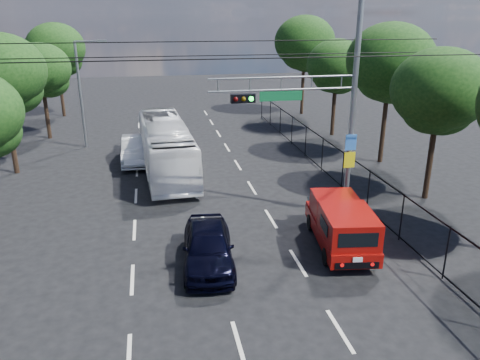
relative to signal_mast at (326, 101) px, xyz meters
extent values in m
plane|color=black|center=(-5.28, -7.99, -5.24)|extent=(120.00, 120.00, 0.00)
cube|color=beige|center=(-8.28, -7.99, -5.24)|extent=(0.12, 2.00, 0.01)
cube|color=beige|center=(-8.28, -3.99, -5.24)|extent=(0.12, 2.00, 0.01)
cube|color=beige|center=(-8.28, 0.01, -5.24)|extent=(0.12, 2.00, 0.01)
cube|color=beige|center=(-8.28, 4.01, -5.24)|extent=(0.12, 2.00, 0.01)
cube|color=beige|center=(-8.28, 8.01, -5.24)|extent=(0.12, 2.00, 0.01)
cube|color=beige|center=(-8.28, 12.01, -5.24)|extent=(0.12, 2.00, 0.01)
cube|color=beige|center=(-8.28, 16.01, -5.24)|extent=(0.12, 2.00, 0.01)
cube|color=beige|center=(-8.28, 20.01, -5.24)|extent=(0.12, 2.00, 0.01)
cube|color=beige|center=(-8.28, 24.01, -5.24)|extent=(0.12, 2.00, 0.01)
cube|color=beige|center=(-5.28, -7.99, -5.24)|extent=(0.12, 2.00, 0.01)
cube|color=beige|center=(-5.28, -3.99, -5.24)|extent=(0.12, 2.00, 0.01)
cube|color=beige|center=(-5.28, 0.01, -5.24)|extent=(0.12, 2.00, 0.01)
cube|color=beige|center=(-5.28, 4.01, -5.24)|extent=(0.12, 2.00, 0.01)
cube|color=beige|center=(-5.28, 8.01, -5.24)|extent=(0.12, 2.00, 0.01)
cube|color=beige|center=(-5.28, 12.01, -5.24)|extent=(0.12, 2.00, 0.01)
cube|color=beige|center=(-5.28, 16.01, -5.24)|extent=(0.12, 2.00, 0.01)
cube|color=beige|center=(-5.28, 20.01, -5.24)|extent=(0.12, 2.00, 0.01)
cube|color=beige|center=(-5.28, 24.01, -5.24)|extent=(0.12, 2.00, 0.01)
cube|color=beige|center=(-2.28, -7.99, -5.24)|extent=(0.12, 2.00, 0.01)
cube|color=beige|center=(-2.28, -3.99, -5.24)|extent=(0.12, 2.00, 0.01)
cube|color=beige|center=(-2.28, 0.01, -5.24)|extent=(0.12, 2.00, 0.01)
cube|color=beige|center=(-2.28, 4.01, -5.24)|extent=(0.12, 2.00, 0.01)
cube|color=beige|center=(-2.28, 8.01, -5.24)|extent=(0.12, 2.00, 0.01)
cube|color=beige|center=(-2.28, 12.01, -5.24)|extent=(0.12, 2.00, 0.01)
cube|color=beige|center=(-2.28, 16.01, -5.24)|extent=(0.12, 2.00, 0.01)
cube|color=beige|center=(-2.28, 20.01, -5.24)|extent=(0.12, 2.00, 0.01)
cube|color=beige|center=(-2.28, 24.01, -5.24)|extent=(0.12, 2.00, 0.01)
cylinder|color=slate|center=(1.22, 0.01, -0.49)|extent=(0.24, 0.24, 9.50)
cylinder|color=slate|center=(-1.88, 0.01, 1.01)|extent=(6.20, 0.08, 0.08)
cylinder|color=slate|center=(-1.88, 0.01, 0.51)|extent=(6.20, 0.08, 0.08)
cube|color=black|center=(-3.58, 0.01, 0.21)|extent=(1.00, 0.28, 0.35)
sphere|color=#3F0505|center=(-3.90, -0.14, 0.21)|extent=(0.20, 0.20, 0.20)
sphere|color=#4C3805|center=(-3.58, -0.14, 0.21)|extent=(0.20, 0.20, 0.20)
sphere|color=#0CE533|center=(-3.26, -0.14, 0.21)|extent=(0.20, 0.20, 0.20)
cube|color=#0D5B2E|center=(-1.98, 0.01, 0.26)|extent=(1.80, 0.05, 0.40)
cube|color=blue|center=(1.20, -0.13, -1.84)|extent=(0.50, 0.04, 0.70)
cube|color=#D7CC0B|center=(1.20, -0.13, -2.64)|extent=(0.50, 0.04, 0.70)
cylinder|color=slate|center=(0.62, 0.01, 0.76)|extent=(0.05, 0.05, 0.50)
cylinder|color=slate|center=(-0.68, 0.01, 0.76)|extent=(0.05, 0.05, 0.50)
cylinder|color=slate|center=(-1.98, 0.01, 0.76)|extent=(0.05, 0.05, 0.50)
cylinder|color=slate|center=(-3.28, 0.01, 0.76)|extent=(0.05, 0.05, 0.50)
cylinder|color=slate|center=(-4.58, 0.01, 0.76)|extent=(0.05, 0.05, 0.50)
cylinder|color=slate|center=(-11.78, 14.01, -1.74)|extent=(0.18, 0.18, 7.00)
cylinder|color=slate|center=(-10.98, 14.01, 1.76)|extent=(1.60, 0.09, 0.09)
cube|color=slate|center=(-10.08, 14.01, 1.76)|extent=(0.60, 0.22, 0.15)
cylinder|color=black|center=(-5.28, -1.99, 1.96)|extent=(22.00, 0.04, 0.04)
cylinder|color=black|center=(-5.28, 1.51, 2.36)|extent=(22.00, 0.04, 0.04)
cylinder|color=black|center=(-5.28, 3.01, 1.66)|extent=(22.00, 0.04, 0.04)
cube|color=black|center=(2.32, 4.01, -3.29)|extent=(0.04, 34.00, 0.06)
cube|color=black|center=(2.32, 4.01, -5.09)|extent=(0.04, 34.00, 0.06)
cylinder|color=black|center=(2.32, -5.99, -4.24)|extent=(0.06, 0.06, 2.00)
cylinder|color=black|center=(2.32, -2.99, -4.24)|extent=(0.06, 0.06, 2.00)
cylinder|color=black|center=(2.32, 0.01, -4.24)|extent=(0.06, 0.06, 2.00)
cylinder|color=black|center=(2.32, 3.01, -4.24)|extent=(0.06, 0.06, 2.00)
cylinder|color=black|center=(2.32, 6.01, -4.24)|extent=(0.06, 0.06, 2.00)
cylinder|color=black|center=(2.32, 9.01, -4.24)|extent=(0.06, 0.06, 2.00)
cylinder|color=black|center=(2.32, 12.01, -4.24)|extent=(0.06, 0.06, 2.00)
cylinder|color=black|center=(2.32, 15.01, -4.24)|extent=(0.06, 0.06, 2.00)
cylinder|color=black|center=(2.32, 18.01, -4.24)|extent=(0.06, 0.06, 2.00)
cylinder|color=black|center=(2.32, 21.01, -4.24)|extent=(0.06, 0.06, 2.00)
cylinder|color=black|center=(5.92, 1.01, -3.14)|extent=(0.28, 0.28, 4.20)
ellipsoid|color=black|center=(5.92, 1.01, 0.16)|extent=(4.50, 4.50, 3.83)
ellipsoid|color=black|center=(6.32, 1.31, -0.89)|extent=(3.00, 3.00, 2.40)
ellipsoid|color=black|center=(5.57, 0.81, -0.74)|extent=(2.85, 2.85, 2.28)
cylinder|color=black|center=(6.52, 7.01, -2.86)|extent=(0.28, 0.28, 4.76)
ellipsoid|color=black|center=(6.52, 7.01, 0.88)|extent=(5.10, 5.10, 4.33)
ellipsoid|color=black|center=(6.92, 7.31, -0.31)|extent=(3.40, 3.40, 2.72)
ellipsoid|color=black|center=(6.17, 6.81, -0.14)|extent=(3.23, 3.23, 2.58)
cylinder|color=black|center=(6.12, 14.01, -3.23)|extent=(0.28, 0.28, 4.03)
ellipsoid|color=black|center=(6.12, 14.01, -0.06)|extent=(4.32, 4.32, 3.67)
ellipsoid|color=black|center=(6.52, 14.31, -1.07)|extent=(2.88, 2.88, 2.30)
ellipsoid|color=black|center=(5.77, 13.81, -0.92)|extent=(2.74, 2.74, 2.19)
cylinder|color=black|center=(6.32, 22.01, -2.78)|extent=(0.28, 0.28, 4.93)
ellipsoid|color=black|center=(6.32, 22.01, 1.09)|extent=(5.28, 5.28, 4.49)
ellipsoid|color=black|center=(6.72, 22.31, -0.14)|extent=(3.52, 3.52, 2.82)
ellipsoid|color=black|center=(5.97, 21.81, 0.04)|extent=(3.34, 3.34, 2.68)
cylinder|color=black|center=(-15.08, 9.01, -3.00)|extent=(0.28, 0.28, 4.48)
ellipsoid|color=black|center=(-15.08, 9.01, 0.52)|extent=(4.80, 4.80, 4.08)
ellipsoid|color=black|center=(-14.68, 9.31, -0.60)|extent=(3.20, 3.20, 2.56)
cylinder|color=black|center=(-14.68, 17.01, -3.28)|extent=(0.28, 0.28, 3.92)
ellipsoid|color=black|center=(-14.68, 17.01, -0.20)|extent=(4.20, 4.20, 3.57)
ellipsoid|color=black|center=(-14.28, 17.31, -1.18)|extent=(2.80, 2.80, 2.24)
ellipsoid|color=black|center=(-15.03, 16.81, -1.04)|extent=(2.66, 2.66, 2.13)
cylinder|color=black|center=(-14.88, 25.01, -2.95)|extent=(0.28, 0.28, 4.59)
ellipsoid|color=black|center=(-14.88, 25.01, 0.66)|extent=(4.92, 4.92, 4.18)
ellipsoid|color=black|center=(-14.48, 25.31, -0.49)|extent=(3.28, 3.28, 2.62)
ellipsoid|color=black|center=(-15.23, 24.81, -0.32)|extent=(3.12, 3.12, 2.49)
cylinder|color=black|center=(-0.89, -1.39, -4.90)|extent=(0.34, 0.70, 0.68)
cylinder|color=black|center=(0.74, -1.62, -4.90)|extent=(0.34, 0.70, 0.68)
cylinder|color=black|center=(-1.31, -4.36, -4.90)|extent=(0.34, 0.70, 0.68)
cylinder|color=black|center=(0.32, -4.59, -4.90)|extent=(0.34, 0.70, 0.68)
cube|color=maroon|center=(-0.28, -2.99, -4.64)|extent=(2.49, 5.04, 0.54)
cube|color=maroon|center=(0.02, -0.84, -4.57)|extent=(1.84, 0.77, 0.53)
cube|color=black|center=(0.05, -0.58, -4.33)|extent=(1.68, 0.61, 0.30)
cube|color=maroon|center=(-0.13, -1.89, -3.94)|extent=(1.93, 1.72, 0.92)
cube|color=black|center=(-0.23, -2.61, -3.89)|extent=(1.49, 0.26, 0.53)
cube|color=maroon|center=(-0.43, -4.04, -3.87)|extent=(2.12, 2.69, 1.01)
cube|color=black|center=(0.47, -4.17, -3.84)|extent=(0.20, 1.15, 0.43)
cube|color=black|center=(-1.33, -3.91, -3.84)|extent=(0.20, 1.15, 0.43)
cube|color=black|center=(-0.60, -5.25, -3.84)|extent=(1.39, 0.24, 0.53)
cube|color=black|center=(-0.62, -5.36, -4.76)|extent=(1.54, 0.29, 0.25)
cube|color=silver|center=(-0.62, -5.40, -4.52)|extent=(0.34, 0.08, 0.17)
imported|color=black|center=(-5.56, -3.50, -4.48)|extent=(2.19, 4.62, 1.53)
imported|color=white|center=(-6.56, 7.66, -3.77)|extent=(3.06, 10.67, 2.94)
imported|color=silver|center=(-8.28, 9.81, -4.45)|extent=(1.70, 4.81, 1.58)
camera|label=1|loc=(-7.29, -18.55, 3.48)|focal=35.00mm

